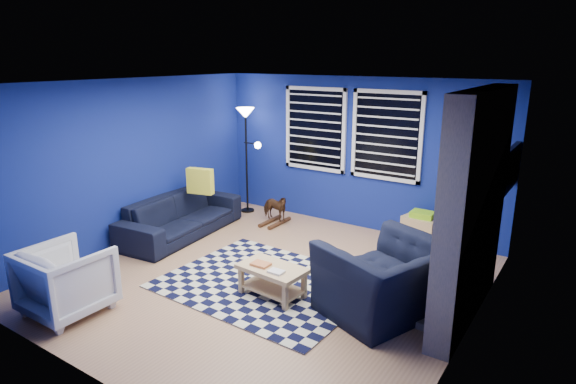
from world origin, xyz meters
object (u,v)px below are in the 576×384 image
object	(u,v)px
sofa	(181,216)
armchair_bent	(66,280)
coffee_table	(272,275)
armchair_big	(385,279)
rocking_horse	(275,207)
floor_lamp	(247,127)
cabinet	(421,230)
tv	(510,169)

from	to	relation	value
sofa	armchair_bent	size ratio (longest dim) A/B	2.58
coffee_table	sofa	bearing A→B (deg)	159.79
armchair_big	rocking_horse	size ratio (longest dim) A/B	2.38
sofa	rocking_horse	size ratio (longest dim) A/B	4.05
armchair_big	coffee_table	xyz separation A→B (m)	(-1.29, -0.36, -0.14)
armchair_bent	floor_lamp	distance (m)	4.24
sofa	cabinet	size ratio (longest dim) A/B	3.65
armchair_bent	floor_lamp	bearing A→B (deg)	-81.73
rocking_horse	tv	bearing A→B (deg)	-85.03
armchair_bent	coffee_table	xyz separation A→B (m)	(1.70, 1.57, -0.11)
armchair_big	cabinet	world-z (taller)	armchair_big
cabinet	floor_lamp	distance (m)	3.52
rocking_horse	coffee_table	xyz separation A→B (m)	(1.48, -2.15, -0.02)
sofa	armchair_big	size ratio (longest dim) A/B	1.71
sofa	coffee_table	size ratio (longest dim) A/B	2.62
sofa	rocking_horse	distance (m)	1.58
sofa	armchair_big	xyz separation A→B (m)	(3.72, -0.53, 0.10)
coffee_table	floor_lamp	world-z (taller)	floor_lamp
tv	floor_lamp	bearing A→B (deg)	178.60
sofa	floor_lamp	size ratio (longest dim) A/B	1.15
tv	rocking_horse	xyz separation A→B (m)	(-3.59, -0.20, -1.10)
armchair_bent	tv	bearing A→B (deg)	-134.33
armchair_big	floor_lamp	size ratio (longest dim) A/B	0.67
armchair_big	armchair_bent	bearing A→B (deg)	-35.88
rocking_horse	floor_lamp	xyz separation A→B (m)	(-0.82, 0.31, 1.28)
tv	cabinet	bearing A→B (deg)	167.82
floor_lamp	coffee_table	bearing A→B (deg)	-46.92
armchair_bent	floor_lamp	world-z (taller)	floor_lamp
armchair_bent	sofa	bearing A→B (deg)	-73.55
tv	armchair_big	size ratio (longest dim) A/B	0.77
tv	sofa	size ratio (longest dim) A/B	0.45
tv	cabinet	size ratio (longest dim) A/B	1.65
armchair_big	rocking_horse	distance (m)	3.29
rocking_horse	cabinet	size ratio (longest dim) A/B	0.90
rocking_horse	floor_lamp	world-z (taller)	floor_lamp
tv	rocking_horse	distance (m)	3.76
armchair_bent	cabinet	bearing A→B (deg)	-122.60
floor_lamp	cabinet	bearing A→B (deg)	2.51
coffee_table	rocking_horse	bearing A→B (deg)	124.51
rocking_horse	cabinet	xyz separation A→B (m)	(2.43, 0.45, -0.06)
coffee_table	cabinet	distance (m)	2.77
armchair_big	floor_lamp	distance (m)	4.31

